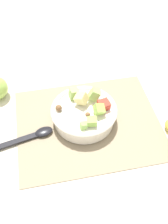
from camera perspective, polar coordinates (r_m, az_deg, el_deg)
The scene contains 4 objects.
ground_plane at distance 0.87m, azimuth 0.92°, elevation -2.54°, with size 2.40×2.40×0.00m, color silver.
placemat at distance 0.86m, azimuth 0.93°, elevation -2.41°, with size 0.46×0.37×0.01m, color gray.
salad_bowl at distance 0.84m, azimuth 0.05°, elevation -0.23°, with size 0.21×0.21×0.10m.
serving_spoon at distance 0.84m, azimuth -11.57°, elevation -5.21°, with size 0.22×0.07×0.01m.
Camera 1 is at (0.12, 0.52, 0.68)m, focal length 42.33 mm.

